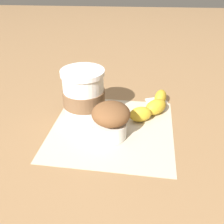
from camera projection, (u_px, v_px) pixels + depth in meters
name	position (u px, v px, depth m)	size (l,w,h in m)	color
ground_plane	(112.00, 129.00, 0.57)	(3.00, 3.00, 0.00)	#936D47
paper_napkin	(112.00, 129.00, 0.57)	(0.26, 0.26, 0.00)	beige
coffee_cup	(84.00, 95.00, 0.58)	(0.09, 0.09, 0.12)	white
muffin	(111.00, 119.00, 0.53)	(0.08, 0.08, 0.08)	white
banana	(153.00, 106.00, 0.62)	(0.10, 0.13, 0.04)	gold
sugar_packet	(156.00, 100.00, 0.68)	(0.05, 0.03, 0.01)	white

